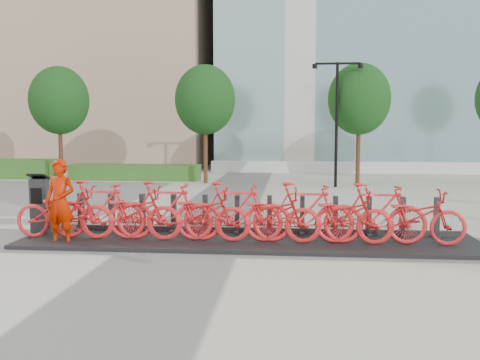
{
  "coord_description": "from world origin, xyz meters",
  "views": [
    {
      "loc": [
        2.18,
        -10.86,
        2.43
      ],
      "look_at": [
        1.0,
        1.5,
        1.2
      ],
      "focal_mm": 40.0,
      "sensor_mm": 36.0,
      "label": 1
    }
  ],
  "objects": [
    {
      "name": "ground",
      "position": [
        0.0,
        0.0,
        0.0
      ],
      "size": [
        120.0,
        120.0,
        0.0
      ],
      "primitive_type": "plane",
      "color": "#B6B49C"
    },
    {
      "name": "hedge_b",
      "position": [
        -5.0,
        13.2,
        0.35
      ],
      "size": [
        6.0,
        1.2,
        0.7
      ],
      "primitive_type": "cube",
      "color": "#295221",
      "rests_on": "ground"
    },
    {
      "name": "tree_0",
      "position": [
        -8.0,
        12.0,
        3.59
      ],
      "size": [
        2.6,
        2.6,
        5.1
      ],
      "color": "#582F1E",
      "rests_on": "ground"
    },
    {
      "name": "tree_1",
      "position": [
        -1.5,
        12.0,
        3.59
      ],
      "size": [
        2.6,
        2.6,
        5.1
      ],
      "color": "#582F1E",
      "rests_on": "ground"
    },
    {
      "name": "tree_2",
      "position": [
        5.0,
        12.0,
        3.59
      ],
      "size": [
        2.6,
        2.6,
        5.1
      ],
      "color": "#582F1E",
      "rests_on": "ground"
    },
    {
      "name": "streetlamp",
      "position": [
        4.0,
        11.0,
        3.13
      ],
      "size": [
        2.0,
        0.2,
        5.0
      ],
      "color": "black",
      "rests_on": "ground"
    },
    {
      "name": "dock_pad",
      "position": [
        1.3,
        0.3,
        0.04
      ],
      "size": [
        9.6,
        2.4,
        0.08
      ],
      "primitive_type": "cube",
      "color": "black",
      "rests_on": "ground"
    },
    {
      "name": "dock_rail_posts",
      "position": [
        1.36,
        0.77,
        0.51
      ],
      "size": [
        8.02,
        0.5,
        0.85
      ],
      "primitive_type": null,
      "color": "#2B2B2F",
      "rests_on": "dock_pad"
    },
    {
      "name": "bike_0",
      "position": [
        -2.6,
        -0.05,
        0.64
      ],
      "size": [
        2.12,
        0.74,
        1.11
      ],
      "primitive_type": "imported",
      "rotation": [
        0.0,
        0.0,
        1.57
      ],
      "color": "red",
      "rests_on": "dock_pad"
    },
    {
      "name": "bike_1",
      "position": [
        -1.88,
        -0.05,
        0.7
      ],
      "size": [
        2.06,
        0.58,
        1.24
      ],
      "primitive_type": "imported",
      "rotation": [
        0.0,
        0.0,
        1.57
      ],
      "color": "red",
      "rests_on": "dock_pad"
    },
    {
      "name": "bike_2",
      "position": [
        -1.16,
        -0.05,
        0.64
      ],
      "size": [
        2.12,
        0.74,
        1.11
      ],
      "primitive_type": "imported",
      "rotation": [
        0.0,
        0.0,
        1.57
      ],
      "color": "red",
      "rests_on": "dock_pad"
    },
    {
      "name": "bike_3",
      "position": [
        -0.44,
        -0.05,
        0.7
      ],
      "size": [
        2.06,
        0.58,
        1.24
      ],
      "primitive_type": "imported",
      "rotation": [
        0.0,
        0.0,
        1.57
      ],
      "color": "red",
      "rests_on": "dock_pad"
    },
    {
      "name": "bike_4",
      "position": [
        0.28,
        -0.05,
        0.64
      ],
      "size": [
        2.12,
        0.74,
        1.11
      ],
      "primitive_type": "imported",
      "rotation": [
        0.0,
        0.0,
        1.57
      ],
      "color": "red",
      "rests_on": "dock_pad"
    },
    {
      "name": "bike_5",
      "position": [
        1.0,
        -0.05,
        0.7
      ],
      "size": [
        2.06,
        0.58,
        1.24
      ],
      "primitive_type": "imported",
      "rotation": [
        0.0,
        0.0,
        1.57
      ],
      "color": "red",
      "rests_on": "dock_pad"
    },
    {
      "name": "bike_6",
      "position": [
        1.72,
        -0.05,
        0.64
      ],
      "size": [
        2.12,
        0.74,
        1.11
      ],
      "primitive_type": "imported",
      "rotation": [
        0.0,
        0.0,
        1.57
      ],
      "color": "red",
      "rests_on": "dock_pad"
    },
    {
      "name": "bike_7",
      "position": [
        2.44,
        -0.05,
        0.7
      ],
      "size": [
        2.06,
        0.58,
        1.24
      ],
      "primitive_type": "imported",
      "rotation": [
        0.0,
        0.0,
        1.57
      ],
      "color": "red",
      "rests_on": "dock_pad"
    },
    {
      "name": "bike_8",
      "position": [
        3.16,
        -0.05,
        0.64
      ],
      "size": [
        2.12,
        0.74,
        1.11
      ],
      "primitive_type": "imported",
      "rotation": [
        0.0,
        0.0,
        1.57
      ],
      "color": "red",
      "rests_on": "dock_pad"
    },
    {
      "name": "bike_9",
      "position": [
        3.88,
        -0.05,
        0.7
      ],
      "size": [
        2.06,
        0.58,
        1.24
      ],
      "primitive_type": "imported",
      "rotation": [
        0.0,
        0.0,
        1.57
      ],
      "color": "red",
      "rests_on": "dock_pad"
    },
    {
      "name": "bike_10",
      "position": [
        4.6,
        -0.05,
        0.64
      ],
      "size": [
        2.12,
        0.74,
        1.11
      ],
      "primitive_type": "imported",
      "rotation": [
        0.0,
        0.0,
        1.57
      ],
      "color": "red",
      "rests_on": "dock_pad"
    },
    {
      "name": "kiosk",
      "position": [
        -3.38,
        0.43,
        0.72
      ],
      "size": [
        0.42,
        0.35,
        1.34
      ],
      "rotation": [
        0.0,
        0.0,
        -0.02
      ],
      "color": "#2B2B2F",
      "rests_on": "dock_pad"
    },
    {
      "name": "worker_red",
      "position": [
        -2.54,
        -0.38,
        0.89
      ],
      "size": [
        0.7,
        0.5,
        1.78
      ],
      "primitive_type": "imported",
      "rotation": [
        0.0,
        0.0,
        -0.12
      ],
      "color": "#AF1B00",
      "rests_on": "ground"
    }
  ]
}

